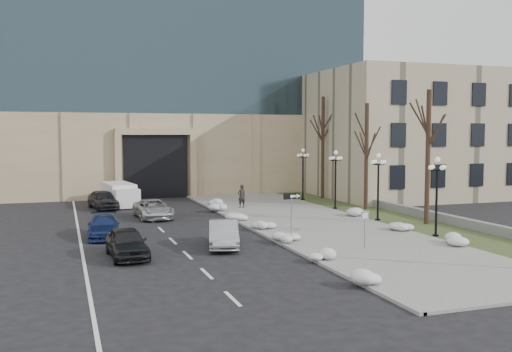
# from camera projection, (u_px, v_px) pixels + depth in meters

# --- Properties ---
(ground) EXTENTS (160.00, 160.00, 0.00)m
(ground) POSITION_uv_depth(u_px,v_px,m) (361.00, 273.00, 25.10)
(ground) COLOR black
(ground) RESTS_ON ground
(sidewalk) EXTENTS (9.00, 40.00, 0.12)m
(sidewalk) POSITION_uv_depth(u_px,v_px,m) (305.00, 221.00, 39.44)
(sidewalk) COLOR #969691
(sidewalk) RESTS_ON ground
(curb) EXTENTS (0.30, 40.00, 0.14)m
(curb) POSITION_uv_depth(u_px,v_px,m) (244.00, 224.00, 37.99)
(curb) COLOR #969691
(curb) RESTS_ON ground
(grass_strip) EXTENTS (4.00, 40.00, 0.10)m
(grass_strip) POSITION_uv_depth(u_px,v_px,m) (387.00, 217.00, 41.53)
(grass_strip) COLOR #374422
(grass_strip) RESTS_ON ground
(stone_wall) EXTENTS (0.50, 30.00, 0.70)m
(stone_wall) POSITION_uv_depth(u_px,v_px,m) (396.00, 208.00, 44.04)
(stone_wall) COLOR gray
(stone_wall) RESTS_ON ground
(office_tower) EXTENTS (40.00, 24.70, 36.00)m
(office_tower) POSITION_uv_depth(u_px,v_px,m) (156.00, 23.00, 64.21)
(office_tower) COLOR tan
(office_tower) RESTS_ON ground
(classical_building) EXTENTS (22.00, 18.12, 12.00)m
(classical_building) POSITION_uv_depth(u_px,v_px,m) (417.00, 135.00, 58.14)
(classical_building) COLOR tan
(classical_building) RESTS_ON ground
(car_a) EXTENTS (1.99, 4.43, 1.48)m
(car_a) POSITION_uv_depth(u_px,v_px,m) (127.00, 243.00, 28.07)
(car_a) COLOR black
(car_a) RESTS_ON ground
(car_b) EXTENTS (2.55, 4.62, 1.44)m
(car_b) POSITION_uv_depth(u_px,v_px,m) (224.00, 234.00, 30.62)
(car_b) COLOR #9EA2A6
(car_b) RESTS_ON ground
(car_c) EXTENTS (2.09, 4.55, 1.29)m
(car_c) POSITION_uv_depth(u_px,v_px,m) (104.00, 227.00, 33.56)
(car_c) COLOR navy
(car_c) RESTS_ON ground
(car_d) EXTENTS (2.57, 5.03, 1.36)m
(car_d) POSITION_uv_depth(u_px,v_px,m) (153.00, 209.00, 41.09)
(car_d) COLOR silver
(car_d) RESTS_ON ground
(car_e) EXTENTS (2.57, 4.76, 1.54)m
(car_e) POSITION_uv_depth(u_px,v_px,m) (103.00, 199.00, 46.29)
(car_e) COLOR #28292D
(car_e) RESTS_ON ground
(pedestrian) EXTENTS (0.77, 0.60, 1.86)m
(pedestrian) POSITION_uv_depth(u_px,v_px,m) (242.00, 196.00, 46.14)
(pedestrian) COLOR black
(pedestrian) RESTS_ON sidewalk
(box_truck) EXTENTS (2.81, 6.14, 1.88)m
(box_truck) POSITION_uv_depth(u_px,v_px,m) (120.00, 195.00, 48.38)
(box_truck) COLOR silver
(box_truck) RESTS_ON ground
(one_way_sign) EXTENTS (1.06, 0.31, 2.81)m
(one_way_sign) POSITION_uv_depth(u_px,v_px,m) (294.00, 202.00, 31.71)
(one_way_sign) COLOR slate
(one_way_sign) RESTS_ON ground
(keep_sign) EXTENTS (0.45, 0.09, 2.07)m
(keep_sign) POSITION_uv_depth(u_px,v_px,m) (365.00, 222.00, 29.72)
(keep_sign) COLOR slate
(keep_sign) RESTS_ON ground
(snow_clump_a) EXTENTS (1.10, 1.60, 0.36)m
(snow_clump_a) POSITION_uv_depth(u_px,v_px,m) (368.00, 278.00, 22.98)
(snow_clump_a) COLOR white
(snow_clump_a) RESTS_ON sidewalk
(snow_clump_b) EXTENTS (1.10, 1.60, 0.36)m
(snow_clump_b) POSITION_uv_depth(u_px,v_px,m) (322.00, 256.00, 27.17)
(snow_clump_b) COLOR white
(snow_clump_b) RESTS_ON sidewalk
(snow_clump_c) EXTENTS (1.10, 1.60, 0.36)m
(snow_clump_c) POSITION_uv_depth(u_px,v_px,m) (288.00, 238.00, 31.61)
(snow_clump_c) COLOR white
(snow_clump_c) RESTS_ON sidewalk
(snow_clump_d) EXTENTS (1.10, 1.60, 0.36)m
(snow_clump_d) POSITION_uv_depth(u_px,v_px,m) (264.00, 226.00, 35.77)
(snow_clump_d) COLOR white
(snow_clump_d) RESTS_ON sidewalk
(snow_clump_e) EXTENTS (1.10, 1.60, 0.36)m
(snow_clump_e) POSITION_uv_depth(u_px,v_px,m) (239.00, 218.00, 39.48)
(snow_clump_e) COLOR white
(snow_clump_e) RESTS_ON sidewalk
(snow_clump_f) EXTENTS (1.10, 1.60, 0.36)m
(snow_clump_f) POSITION_uv_depth(u_px,v_px,m) (219.00, 208.00, 44.56)
(snow_clump_f) COLOR white
(snow_clump_f) RESTS_ON sidewalk
(snow_clump_g) EXTENTS (1.10, 1.60, 0.36)m
(snow_clump_g) POSITION_uv_depth(u_px,v_px,m) (213.00, 202.00, 48.17)
(snow_clump_g) COLOR white
(snow_clump_g) RESTS_ON sidewalk
(snow_clump_h) EXTENTS (1.10, 1.60, 0.36)m
(snow_clump_h) POSITION_uv_depth(u_px,v_px,m) (455.00, 241.00, 30.87)
(snow_clump_h) COLOR white
(snow_clump_h) RESTS_ON sidewalk
(snow_clump_i) EXTENTS (1.10, 1.60, 0.36)m
(snow_clump_i) POSITION_uv_depth(u_px,v_px,m) (403.00, 227.00, 35.58)
(snow_clump_i) COLOR white
(snow_clump_i) RESTS_ON sidewalk
(snow_clump_j) EXTENTS (1.10, 1.60, 0.36)m
(snow_clump_j) POSITION_uv_depth(u_px,v_px,m) (354.00, 213.00, 41.58)
(snow_clump_j) COLOR white
(snow_clump_j) RESTS_ON sidewalk
(lamppost_a) EXTENTS (1.18, 1.18, 4.76)m
(lamppost_a) POSITION_uv_depth(u_px,v_px,m) (437.00, 186.00, 33.21)
(lamppost_a) COLOR black
(lamppost_a) RESTS_ON ground
(lamppost_b) EXTENTS (1.18, 1.18, 4.76)m
(lamppost_b) POSITION_uv_depth(u_px,v_px,m) (378.00, 178.00, 39.34)
(lamppost_b) COLOR black
(lamppost_b) RESTS_ON ground
(lamppost_c) EXTENTS (1.18, 1.18, 4.76)m
(lamppost_c) POSITION_uv_depth(u_px,v_px,m) (336.00, 172.00, 45.48)
(lamppost_c) COLOR black
(lamppost_c) RESTS_ON ground
(lamppost_d) EXTENTS (1.18, 1.18, 4.76)m
(lamppost_d) POSITION_uv_depth(u_px,v_px,m) (303.00, 167.00, 51.61)
(lamppost_d) COLOR black
(lamppost_d) RESTS_ON ground
(tree_near) EXTENTS (3.20, 3.20, 9.00)m
(tree_near) POSITION_uv_depth(u_px,v_px,m) (428.00, 138.00, 37.48)
(tree_near) COLOR black
(tree_near) RESTS_ON ground
(tree_mid) EXTENTS (3.20, 3.20, 8.50)m
(tree_mid) POSITION_uv_depth(u_px,v_px,m) (367.00, 141.00, 45.06)
(tree_mid) COLOR black
(tree_mid) RESTS_ON ground
(tree_far) EXTENTS (3.20, 3.20, 9.50)m
(tree_far) POSITION_uv_depth(u_px,v_px,m) (323.00, 133.00, 52.56)
(tree_far) COLOR black
(tree_far) RESTS_ON ground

